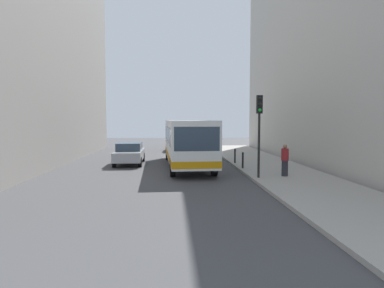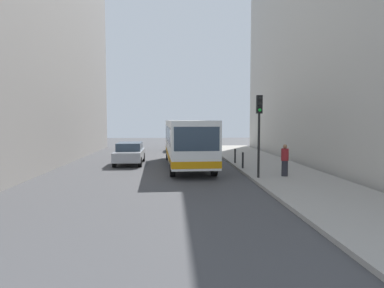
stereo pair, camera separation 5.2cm
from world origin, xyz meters
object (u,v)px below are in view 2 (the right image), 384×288
at_px(car_beside_bus, 130,153).
at_px(bollard_mid, 235,156).
at_px(traffic_light, 259,120).
at_px(bollard_near, 243,160).
at_px(car_behind_bus, 178,143).
at_px(bus, 187,140).
at_px(pedestrian_near_signal, 285,160).

xyz_separation_m(car_beside_bus, bollard_mid, (7.13, -0.91, -0.16)).
bearing_deg(car_beside_bus, traffic_light, 135.57).
bearing_deg(bollard_near, bollard_mid, 90.00).
bearing_deg(car_behind_bus, bollard_near, 106.53).
height_order(bus, bollard_mid, bus).
xyz_separation_m(bollard_near, bollard_mid, (0.00, 2.57, 0.00)).
height_order(car_beside_bus, pedestrian_near_signal, pedestrian_near_signal).
bearing_deg(traffic_light, car_beside_bus, 136.41).
height_order(bus, bollard_near, bus).
bearing_deg(pedestrian_near_signal, bollard_near, -54.37).
height_order(car_behind_bus, bollard_mid, car_behind_bus).
bearing_deg(bus, car_beside_bus, -21.61).
relative_size(bollard_near, pedestrian_near_signal, 0.58).
height_order(car_beside_bus, traffic_light, traffic_light).
bearing_deg(bollard_mid, bus, -172.36).
bearing_deg(car_beside_bus, bollard_near, 153.16).
height_order(car_behind_bus, traffic_light, traffic_light).
xyz_separation_m(traffic_light, bollard_mid, (-0.10, 5.98, -2.38)).
relative_size(car_behind_bus, pedestrian_near_signal, 2.72).
xyz_separation_m(car_behind_bus, bollard_near, (3.64, -13.95, -0.16)).
bearing_deg(car_behind_bus, traffic_light, 104.06).
bearing_deg(traffic_light, car_behind_bus, 102.15).
distance_m(car_behind_bus, pedestrian_near_signal, 17.73).
height_order(car_behind_bus, bollard_near, car_behind_bus).
relative_size(traffic_light, bollard_mid, 4.32).
bearing_deg(bus, bollard_mid, -174.91).
distance_m(bollard_near, pedestrian_near_signal, 3.40).
distance_m(car_beside_bus, traffic_light, 10.23).
height_order(bollard_near, bollard_mid, same).
distance_m(bus, traffic_light, 6.60).
xyz_separation_m(car_beside_bus, bollard_near, (7.13, -3.48, -0.16)).
bearing_deg(bollard_mid, car_beside_bus, 172.77).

